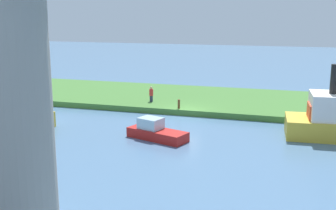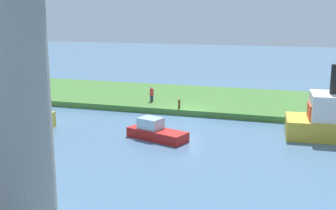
# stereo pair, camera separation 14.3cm
# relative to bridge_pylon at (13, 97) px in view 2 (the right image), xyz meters

# --- Properties ---
(ground_plane) EXTENTS (160.00, 160.00, 0.00)m
(ground_plane) POSITION_rel_bridge_pylon_xyz_m (-1.48, -19.63, -5.28)
(ground_plane) COLOR #4C7093
(grassy_bank) EXTENTS (80.00, 12.00, 0.50)m
(grassy_bank) POSITION_rel_bridge_pylon_xyz_m (-1.48, -25.63, -5.03)
(grassy_bank) COLOR #427533
(grassy_bank) RESTS_ON ground
(bridge_pylon) EXTENTS (2.76, 2.76, 10.56)m
(bridge_pylon) POSITION_rel_bridge_pylon_xyz_m (0.00, 0.00, 0.00)
(bridge_pylon) COLOR #9E998E
(bridge_pylon) RESTS_ON ground
(person_on_bank) EXTENTS (0.43, 0.43, 1.39)m
(person_on_bank) POSITION_rel_bridge_pylon_xyz_m (2.35, -22.15, -4.08)
(person_on_bank) COLOR #2D334C
(person_on_bank) RESTS_ON grassy_bank
(mooring_post) EXTENTS (0.20, 0.20, 0.77)m
(mooring_post) POSITION_rel_bridge_pylon_xyz_m (-0.81, -20.17, -4.40)
(mooring_post) COLOR brown
(mooring_post) RESTS_ON grassy_bank
(skiff_small) EXTENTS (4.49, 2.77, 1.41)m
(skiff_small) POSITION_rel_bridge_pylon_xyz_m (-1.24, -12.84, -4.78)
(skiff_small) COLOR red
(skiff_small) RESTS_ON ground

